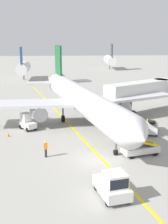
{
  "coord_description": "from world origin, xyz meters",
  "views": [
    {
      "loc": [
        -3.55,
        -27.95,
        11.98
      ],
      "look_at": [
        -0.75,
        9.6,
        2.5
      ],
      "focal_mm": 49.92,
      "sensor_mm": 36.0,
      "label": 1
    }
  ],
  "objects_px": {
    "belt_loader_aft_hold": "(140,148)",
    "ground_crew_marshaller": "(46,148)",
    "safety_cone_nose_right": "(135,137)",
    "baggage_tug_near_wing": "(27,122)",
    "jet_bridge": "(145,90)",
    "safety_cone_nose_left": "(47,117)",
    "safety_cone_wingtip_left": "(8,135)",
    "pushback_tug": "(113,185)",
    "airliner": "(81,99)",
    "belt_loader_forward_hold": "(152,127)"
  },
  "relations": [
    {
      "from": "airliner",
      "to": "safety_cone_nose_left",
      "type": "height_order",
      "value": "airliner"
    },
    {
      "from": "airliner",
      "to": "pushback_tug",
      "type": "height_order",
      "value": "airliner"
    },
    {
      "from": "belt_loader_aft_hold",
      "to": "safety_cone_nose_right",
      "type": "relative_size",
      "value": 11.73
    },
    {
      "from": "belt_loader_forward_hold",
      "to": "ground_crew_marshaller",
      "type": "xyz_separation_m",
      "value": [
        -12.77,
        -6.95,
        0.13
      ]
    },
    {
      "from": "belt_loader_aft_hold",
      "to": "safety_cone_nose_right",
      "type": "xyz_separation_m",
      "value": [
        0.74,
        5.12,
        -0.56
      ]
    },
    {
      "from": "safety_cone_wingtip_left",
      "to": "airliner",
      "type": "bearing_deg",
      "value": 28.69
    },
    {
      "from": "pushback_tug",
      "to": "belt_loader_forward_hold",
      "type": "relative_size",
      "value": 0.76
    },
    {
      "from": "baggage_tug_near_wing",
      "to": "safety_cone_wingtip_left",
      "type": "bearing_deg",
      "value": -125.25
    },
    {
      "from": "jet_bridge",
      "to": "safety_cone_nose_left",
      "type": "distance_m",
      "value": 15.71
    },
    {
      "from": "jet_bridge",
      "to": "baggage_tug_near_wing",
      "type": "height_order",
      "value": "jet_bridge"
    },
    {
      "from": "airliner",
      "to": "ground_crew_marshaller",
      "type": "bearing_deg",
      "value": -110.11
    },
    {
      "from": "belt_loader_forward_hold",
      "to": "ground_crew_marshaller",
      "type": "bearing_deg",
      "value": -151.43
    },
    {
      "from": "safety_cone_nose_left",
      "to": "safety_cone_wingtip_left",
      "type": "xyz_separation_m",
      "value": [
        -4.37,
        -8.15,
        0.0
      ]
    },
    {
      "from": "safety_cone_nose_left",
      "to": "safety_cone_nose_right",
      "type": "bearing_deg",
      "value": -43.28
    },
    {
      "from": "jet_bridge",
      "to": "safety_cone_nose_left",
      "type": "bearing_deg",
      "value": -169.94
    },
    {
      "from": "pushback_tug",
      "to": "safety_cone_wingtip_left",
      "type": "bearing_deg",
      "value": 123.92
    },
    {
      "from": "baggage_tug_near_wing",
      "to": "belt_loader_forward_hold",
      "type": "relative_size",
      "value": 0.52
    },
    {
      "from": "belt_loader_aft_hold",
      "to": "baggage_tug_near_wing",
      "type": "bearing_deg",
      "value": 141.42
    },
    {
      "from": "pushback_tug",
      "to": "belt_loader_aft_hold",
      "type": "height_order",
      "value": "belt_loader_aft_hold"
    },
    {
      "from": "safety_cone_nose_right",
      "to": "pushback_tug",
      "type": "bearing_deg",
      "value": -110.0
    },
    {
      "from": "jet_bridge",
      "to": "safety_cone_wingtip_left",
      "type": "xyz_separation_m",
      "value": [
        -19.48,
        -10.83,
        -3.32
      ]
    },
    {
      "from": "baggage_tug_near_wing",
      "to": "safety_cone_nose_left",
      "type": "relative_size",
      "value": 6.13
    },
    {
      "from": "airliner",
      "to": "belt_loader_aft_hold",
      "type": "distance_m",
      "value": 13.29
    },
    {
      "from": "jet_bridge",
      "to": "belt_loader_aft_hold",
      "type": "distance_m",
      "value": 18.76
    },
    {
      "from": "belt_loader_aft_hold",
      "to": "safety_cone_nose_right",
      "type": "height_order",
      "value": "belt_loader_aft_hold"
    },
    {
      "from": "pushback_tug",
      "to": "belt_loader_forward_hold",
      "type": "distance_m",
      "value": 16.97
    },
    {
      "from": "ground_crew_marshaller",
      "to": "safety_cone_nose_right",
      "type": "height_order",
      "value": "ground_crew_marshaller"
    },
    {
      "from": "belt_loader_forward_hold",
      "to": "safety_cone_nose_right",
      "type": "xyz_separation_m",
      "value": [
        -2.57,
        -2.02,
        -0.56
      ]
    },
    {
      "from": "pushback_tug",
      "to": "safety_cone_nose_left",
      "type": "height_order",
      "value": "pushback_tug"
    },
    {
      "from": "safety_cone_nose_right",
      "to": "safety_cone_nose_left",
      "type": "bearing_deg",
      "value": 136.72
    },
    {
      "from": "baggage_tug_near_wing",
      "to": "belt_loader_forward_hold",
      "type": "distance_m",
      "value": 15.81
    },
    {
      "from": "airliner",
      "to": "safety_cone_nose_right",
      "type": "height_order",
      "value": "airliner"
    },
    {
      "from": "jet_bridge",
      "to": "safety_cone_nose_right",
      "type": "xyz_separation_m",
      "value": [
        -4.49,
        -12.69,
        -3.32
      ]
    },
    {
      "from": "safety_cone_nose_left",
      "to": "safety_cone_wingtip_left",
      "type": "height_order",
      "value": "same"
    },
    {
      "from": "pushback_tug",
      "to": "ground_crew_marshaller",
      "type": "height_order",
      "value": "pushback_tug"
    },
    {
      "from": "ground_crew_marshaller",
      "to": "safety_cone_nose_right",
      "type": "relative_size",
      "value": 3.86
    },
    {
      "from": "baggage_tug_near_wing",
      "to": "ground_crew_marshaller",
      "type": "distance_m",
      "value": 10.01
    },
    {
      "from": "airliner",
      "to": "pushback_tug",
      "type": "xyz_separation_m",
      "value": [
        1.06,
        -20.1,
        -2.42
      ]
    },
    {
      "from": "ground_crew_marshaller",
      "to": "safety_cone_nose_left",
      "type": "height_order",
      "value": "ground_crew_marshaller"
    },
    {
      "from": "belt_loader_aft_hold",
      "to": "ground_crew_marshaller",
      "type": "xyz_separation_m",
      "value": [
        -9.46,
        0.18,
        0.13
      ]
    },
    {
      "from": "safety_cone_nose_left",
      "to": "safety_cone_wingtip_left",
      "type": "distance_m",
      "value": 9.24
    },
    {
      "from": "baggage_tug_near_wing",
      "to": "belt_loader_aft_hold",
      "type": "height_order",
      "value": "belt_loader_aft_hold"
    },
    {
      "from": "belt_loader_aft_hold",
      "to": "safety_cone_nose_right",
      "type": "distance_m",
      "value": 5.2
    },
    {
      "from": "pushback_tug",
      "to": "belt_loader_forward_hold",
      "type": "xyz_separation_m",
      "value": [
        7.4,
        15.27,
        -0.22
      ]
    },
    {
      "from": "ground_crew_marshaller",
      "to": "pushback_tug",
      "type": "bearing_deg",
      "value": -57.16
    },
    {
      "from": "jet_bridge",
      "to": "baggage_tug_near_wing",
      "type": "relative_size",
      "value": 4.53
    },
    {
      "from": "baggage_tug_near_wing",
      "to": "jet_bridge",
      "type": "bearing_deg",
      "value": 24.62
    },
    {
      "from": "pushback_tug",
      "to": "safety_cone_nose_right",
      "type": "bearing_deg",
      "value": 70.0
    },
    {
      "from": "belt_loader_forward_hold",
      "to": "pushback_tug",
      "type": "bearing_deg",
      "value": -115.85
    },
    {
      "from": "safety_cone_nose_left",
      "to": "baggage_tug_near_wing",
      "type": "bearing_deg",
      "value": -114.08
    }
  ]
}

